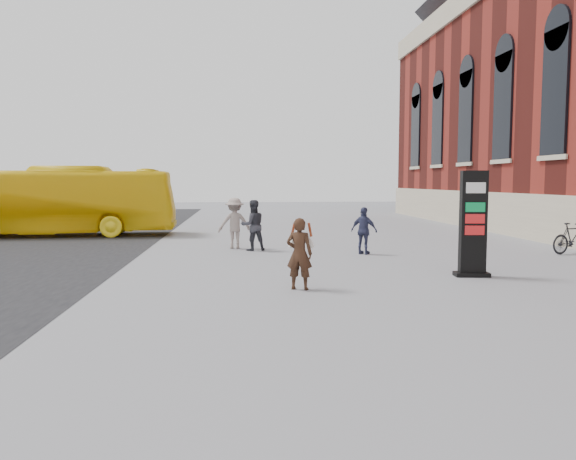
{
  "coord_description": "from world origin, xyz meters",
  "views": [
    {
      "loc": [
        -1.91,
        -11.61,
        2.3
      ],
      "look_at": [
        -0.8,
        1.09,
        1.18
      ],
      "focal_mm": 35.0,
      "sensor_mm": 36.0,
      "label": 1
    }
  ],
  "objects": [
    {
      "name": "bus",
      "position": [
        -9.92,
        12.65,
        1.46
      ],
      "size": [
        10.56,
        2.88,
        2.92
      ],
      "primitive_type": "imported",
      "rotation": [
        0.0,
        0.0,
        1.61
      ],
      "color": "yellow",
      "rests_on": "road"
    },
    {
      "name": "bike_7",
      "position": [
        8.6,
        5.16,
        0.5
      ],
      "size": [
        1.72,
        0.91,
        0.99
      ],
      "primitive_type": "imported",
      "rotation": [
        0.0,
        0.0,
        1.86
      ],
      "color": "black",
      "rests_on": "ground"
    },
    {
      "name": "pedestrian_c",
      "position": [
        2.0,
        5.64,
        0.74
      ],
      "size": [
        0.91,
        0.82,
        1.49
      ],
      "primitive_type": "imported",
      "rotation": [
        0.0,
        0.0,
        2.49
      ],
      "color": "#343859",
      "rests_on": "ground"
    },
    {
      "name": "woman",
      "position": [
        -0.65,
        0.1,
        0.78
      ],
      "size": [
        0.7,
        0.66,
        1.53
      ],
      "rotation": [
        0.0,
        0.0,
        2.82
      ],
      "color": "#362014",
      "rests_on": "ground"
    },
    {
      "name": "info_pylon",
      "position": [
        3.68,
        1.36,
        1.27
      ],
      "size": [
        0.86,
        0.49,
        2.55
      ],
      "rotation": [
        0.0,
        0.0,
        -0.11
      ],
      "color": "black",
      "rests_on": "ground"
    },
    {
      "name": "pedestrian_b",
      "position": [
        -2.07,
        7.56,
        0.87
      ],
      "size": [
        1.16,
        0.72,
        1.73
      ],
      "primitive_type": "imported",
      "rotation": [
        0.0,
        0.0,
        3.21
      ],
      "color": "gray",
      "rests_on": "ground"
    },
    {
      "name": "pedestrian_a",
      "position": [
        -1.46,
        6.91,
        0.84
      ],
      "size": [
        0.95,
        0.82,
        1.68
      ],
      "primitive_type": "imported",
      "rotation": [
        0.0,
        0.0,
        3.39
      ],
      "color": "#31323A",
      "rests_on": "ground"
    },
    {
      "name": "ground",
      "position": [
        0.0,
        0.0,
        0.0
      ],
      "size": [
        100.0,
        100.0,
        0.0
      ],
      "primitive_type": "plane",
      "color": "#9E9EA3"
    }
  ]
}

